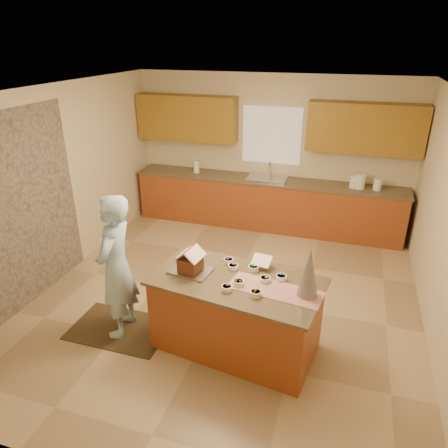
{
  "coord_description": "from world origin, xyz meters",
  "views": [
    {
      "loc": [
        1.4,
        -4.58,
        3.27
      ],
      "look_at": [
        -0.1,
        0.2,
        1.0
      ],
      "focal_mm": 33.46,
      "sensor_mm": 36.0,
      "label": 1
    }
  ],
  "objects": [
    {
      "name": "gingerbread_house",
      "position": [
        -0.15,
        -0.89,
        1.01
      ],
      "size": [
        0.3,
        0.3,
        0.27
      ],
      "color": "maroon",
      "rests_on": "baking_tray"
    },
    {
      "name": "rug",
      "position": [
        -1.04,
        -1.04,
        0.01
      ],
      "size": [
        1.17,
        0.76,
        0.01
      ],
      "primitive_type": "cube",
      "color": "black",
      "rests_on": "floor"
    },
    {
      "name": "wall_back",
      "position": [
        0.0,
        2.75,
        1.35
      ],
      "size": [
        5.5,
        5.5,
        0.0
      ],
      "primitive_type": "plane",
      "color": "beige",
      "rests_on": "floor"
    },
    {
      "name": "paper_towel",
      "position": [
        -1.35,
        2.45,
        1.03
      ],
      "size": [
        0.1,
        0.1,
        0.23
      ],
      "primitive_type": "cylinder",
      "color": "white",
      "rests_on": "back_counter_top"
    },
    {
      "name": "floor",
      "position": [
        0.0,
        0.0,
        0.0
      ],
      "size": [
        5.5,
        5.5,
        0.0
      ],
      "primitive_type": "plane",
      "color": "tan",
      "rests_on": "ground"
    },
    {
      "name": "island_base",
      "position": [
        0.39,
        -0.91,
        0.42
      ],
      "size": [
        1.84,
        1.1,
        0.85
      ],
      "primitive_type": "cube",
      "rotation": [
        0.0,
        0.0,
        -0.14
      ],
      "color": "#94421E",
      "rests_on": "floor"
    },
    {
      "name": "island_top",
      "position": [
        0.39,
        -0.91,
        0.87
      ],
      "size": [
        1.93,
        1.19,
        0.04
      ],
      "primitive_type": "cube",
      "rotation": [
        0.0,
        0.0,
        -0.14
      ],
      "color": "brown",
      "rests_on": "island_base"
    },
    {
      "name": "wall_front",
      "position": [
        0.0,
        -2.75,
        1.35
      ],
      "size": [
        5.5,
        5.5,
        0.0
      ],
      "primitive_type": "plane",
      "color": "beige",
      "rests_on": "floor"
    },
    {
      "name": "baking_tray",
      "position": [
        -0.15,
        -0.89,
        0.9
      ],
      "size": [
        0.49,
        0.39,
        0.02
      ],
      "primitive_type": "cube",
      "rotation": [
        0.0,
        0.0,
        -0.14
      ],
      "color": "silver",
      "rests_on": "island_top"
    },
    {
      "name": "table_runner",
      "position": [
        0.82,
        -0.97,
        0.89
      ],
      "size": [
        1.0,
        0.48,
        0.01
      ],
      "primitive_type": "cube",
      "rotation": [
        0.0,
        0.0,
        -0.14
      ],
      "color": "#A00D0B",
      "rests_on": "island_top"
    },
    {
      "name": "back_counter_top",
      "position": [
        0.0,
        2.45,
        0.9
      ],
      "size": [
        4.85,
        0.63,
        0.04
      ],
      "primitive_type": "cube",
      "color": "brown",
      "rests_on": "back_counter_base"
    },
    {
      "name": "canister_a",
      "position": [
        1.49,
        2.45,
        1.02
      ],
      "size": [
        0.15,
        0.15,
        0.21
      ],
      "primitive_type": "cylinder",
      "color": "white",
      "rests_on": "back_counter_top"
    },
    {
      "name": "boy",
      "position": [
        -0.99,
        -1.04,
        0.88
      ],
      "size": [
        0.48,
        0.67,
        1.73
      ],
      "primitive_type": "imported",
      "rotation": [
        0.0,
        0.0,
        -1.46
      ],
      "color": "#A1CAE4",
      "rests_on": "rug"
    },
    {
      "name": "canister_c",
      "position": [
        1.87,
        2.45,
        1.02
      ],
      "size": [
        0.13,
        0.13,
        0.19
      ],
      "primitive_type": "cylinder",
      "color": "white",
      "rests_on": "back_counter_top"
    },
    {
      "name": "stone_accent",
      "position": [
        -2.48,
        -0.8,
        1.25
      ],
      "size": [
        0.0,
        2.5,
        2.5
      ],
      "primitive_type": "plane",
      "rotation": [
        1.57,
        0.0,
        1.57
      ],
      "color": "gray",
      "rests_on": "wall_left"
    },
    {
      "name": "upper_cabinet_right",
      "position": [
        1.55,
        2.57,
        1.9
      ],
      "size": [
        1.85,
        0.35,
        0.8
      ],
      "primitive_type": "cube",
      "color": "olive",
      "rests_on": "wall_back"
    },
    {
      "name": "ceiling",
      "position": [
        0.0,
        0.0,
        2.7
      ],
      "size": [
        5.5,
        5.5,
        0.0
      ],
      "primitive_type": "plane",
      "color": "silver",
      "rests_on": "floor"
    },
    {
      "name": "canister_b",
      "position": [
        1.58,
        2.45,
        1.04
      ],
      "size": [
        0.17,
        0.17,
        0.25
      ],
      "primitive_type": "cylinder",
      "color": "white",
      "rests_on": "back_counter_top"
    },
    {
      "name": "window_curtain",
      "position": [
        0.0,
        2.72,
        1.65
      ],
      "size": [
        1.05,
        0.03,
        1.0
      ],
      "primitive_type": "cube",
      "color": "white",
      "rests_on": "wall_back"
    },
    {
      "name": "upper_cabinet_left",
      "position": [
        -1.55,
        2.57,
        1.9
      ],
      "size": [
        1.85,
        0.35,
        0.8
      ],
      "primitive_type": "cube",
      "color": "olive",
      "rests_on": "wall_back"
    },
    {
      "name": "sink",
      "position": [
        0.0,
        2.45,
        0.89
      ],
      "size": [
        0.7,
        0.45,
        0.12
      ],
      "primitive_type": "cube",
      "color": "silver",
      "rests_on": "back_counter_top"
    },
    {
      "name": "wall_left",
      "position": [
        -2.5,
        0.0,
        1.35
      ],
      "size": [
        5.5,
        5.5,
        0.0
      ],
      "primitive_type": "plane",
      "color": "beige",
      "rests_on": "floor"
    },
    {
      "name": "back_counter_base",
      "position": [
        0.0,
        2.45,
        0.44
      ],
      "size": [
        4.8,
        0.6,
        0.88
      ],
      "primitive_type": "cube",
      "color": "#94421E",
      "rests_on": "floor"
    },
    {
      "name": "cookbook",
      "position": [
        0.58,
        -0.57,
        0.97
      ],
      "size": [
        0.23,
        0.19,
        0.09
      ],
      "primitive_type": "cube",
      "rotation": [
        -1.13,
        0.0,
        -0.14
      ],
      "color": "white",
      "rests_on": "island_top"
    },
    {
      "name": "tinsel_tree",
      "position": [
        1.14,
        -0.97,
        1.15
      ],
      "size": [
        0.24,
        0.24,
        0.53
      ],
      "primitive_type": "cone",
      "rotation": [
        0.0,
        0.0,
        -0.14
      ],
      "color": "#B6B6C3",
      "rests_on": "island_top"
    },
    {
      "name": "faucet",
      "position": [
        0.0,
        2.63,
        1.06
      ],
      "size": [
        0.03,
        0.03,
        0.28
      ],
      "primitive_type": "cylinder",
      "color": "silver",
      "rests_on": "back_counter_top"
    },
    {
      "name": "candy_bowls",
      "position": [
        0.49,
        -0.85,
        0.91
      ],
      "size": [
        0.76,
        0.66,
        0.05
      ],
      "color": "purple",
      "rests_on": "island_top"
    }
  ]
}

